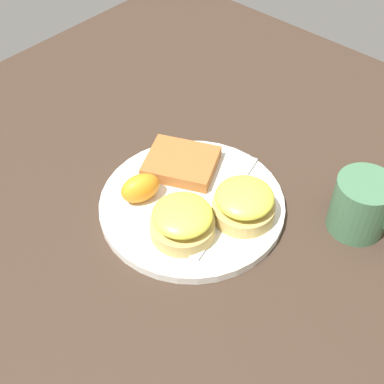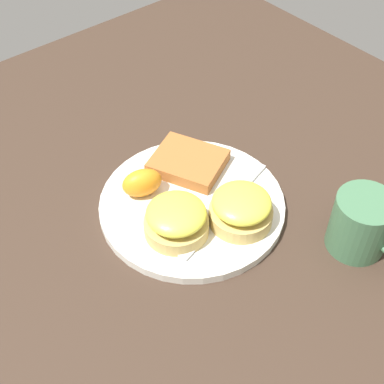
{
  "view_description": "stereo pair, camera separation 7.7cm",
  "coord_description": "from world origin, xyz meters",
  "px_view_note": "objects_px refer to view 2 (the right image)",
  "views": [
    {
      "loc": [
        0.36,
        -0.4,
        0.59
      ],
      "look_at": [
        0.0,
        0.0,
        0.03
      ],
      "focal_mm": 50.0,
      "sensor_mm": 36.0,
      "label": 1
    },
    {
      "loc": [
        0.41,
        -0.34,
        0.59
      ],
      "look_at": [
        0.0,
        0.0,
        0.03
      ],
      "focal_mm": 50.0,
      "sensor_mm": 36.0,
      "label": 2
    }
  ],
  "objects_px": {
    "fork": "(218,214)",
    "orange_wedge": "(142,183)",
    "sandwich_benedict_left": "(176,220)",
    "sandwich_benedict_right": "(241,209)",
    "hashbrown_patty": "(188,162)",
    "cup": "(361,224)"
  },
  "relations": [
    {
      "from": "sandwich_benedict_right",
      "to": "hashbrown_patty",
      "type": "bearing_deg",
      "value": 174.09
    },
    {
      "from": "fork",
      "to": "orange_wedge",
      "type": "bearing_deg",
      "value": -151.32
    },
    {
      "from": "sandwich_benedict_left",
      "to": "cup",
      "type": "bearing_deg",
      "value": 47.34
    },
    {
      "from": "sandwich_benedict_left",
      "to": "sandwich_benedict_right",
      "type": "xyz_separation_m",
      "value": [
        0.04,
        0.08,
        0.0
      ]
    },
    {
      "from": "sandwich_benedict_right",
      "to": "orange_wedge",
      "type": "relative_size",
      "value": 1.51
    },
    {
      "from": "orange_wedge",
      "to": "sandwich_benedict_left",
      "type": "bearing_deg",
      "value": -4.74
    },
    {
      "from": "fork",
      "to": "cup",
      "type": "relative_size",
      "value": 1.96
    },
    {
      "from": "sandwich_benedict_right",
      "to": "fork",
      "type": "height_order",
      "value": "sandwich_benedict_right"
    },
    {
      "from": "sandwich_benedict_left",
      "to": "sandwich_benedict_right",
      "type": "height_order",
      "value": "same"
    },
    {
      "from": "sandwich_benedict_left",
      "to": "fork",
      "type": "height_order",
      "value": "sandwich_benedict_left"
    },
    {
      "from": "sandwich_benedict_left",
      "to": "fork",
      "type": "xyz_separation_m",
      "value": [
        0.02,
        0.07,
        -0.02
      ]
    },
    {
      "from": "hashbrown_patty",
      "to": "fork",
      "type": "xyz_separation_m",
      "value": [
        0.11,
        -0.03,
        -0.01
      ]
    },
    {
      "from": "orange_wedge",
      "to": "sandwich_benedict_right",
      "type": "bearing_deg",
      "value": 29.44
    },
    {
      "from": "sandwich_benedict_left",
      "to": "hashbrown_patty",
      "type": "distance_m",
      "value": 0.13
    },
    {
      "from": "fork",
      "to": "cup",
      "type": "bearing_deg",
      "value": 37.66
    },
    {
      "from": "sandwich_benedict_right",
      "to": "hashbrown_patty",
      "type": "relative_size",
      "value": 0.85
    },
    {
      "from": "hashbrown_patty",
      "to": "orange_wedge",
      "type": "height_order",
      "value": "orange_wedge"
    },
    {
      "from": "sandwich_benedict_right",
      "to": "hashbrown_patty",
      "type": "distance_m",
      "value": 0.13
    },
    {
      "from": "sandwich_benedict_left",
      "to": "sandwich_benedict_right",
      "type": "relative_size",
      "value": 1.0
    },
    {
      "from": "hashbrown_patty",
      "to": "cup",
      "type": "relative_size",
      "value": 0.96
    },
    {
      "from": "hashbrown_patty",
      "to": "cup",
      "type": "distance_m",
      "value": 0.28
    },
    {
      "from": "sandwich_benedict_right",
      "to": "orange_wedge",
      "type": "bearing_deg",
      "value": -150.56
    }
  ]
}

